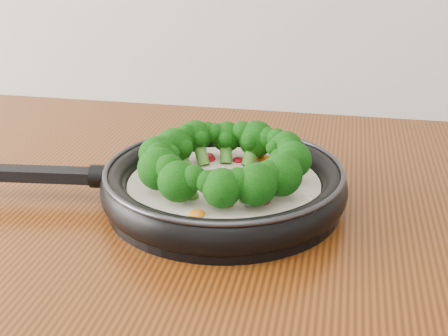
# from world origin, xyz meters

# --- Properties ---
(skillet) EXTENTS (0.49, 0.34, 0.09)m
(skillet) POSITION_xyz_m (-0.10, 1.09, 0.94)
(skillet) COLOR black
(skillet) RESTS_ON counter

